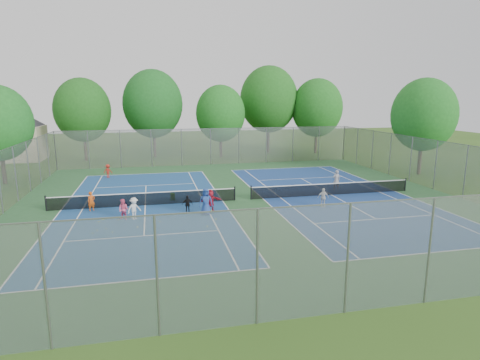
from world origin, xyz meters
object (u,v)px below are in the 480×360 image
object	(u,v)px
net_left	(145,199)
net_right	(332,189)
ball_crate	(124,204)
ball_hopper	(173,197)
instructor	(336,180)

from	to	relation	value
net_left	net_right	bearing A→B (deg)	0.00
net_right	ball_crate	distance (m)	15.42
net_right	ball_crate	bearing A→B (deg)	178.98
ball_hopper	net_right	bearing A→B (deg)	-4.88
instructor	net_right	bearing A→B (deg)	56.85
ball_crate	ball_hopper	world-z (taller)	ball_hopper
net_left	ball_crate	world-z (taller)	net_left
net_left	instructor	xyz separation A→B (m)	(15.11, 1.53, 0.36)
net_left	net_right	distance (m)	14.00
ball_crate	instructor	xyz separation A→B (m)	(16.52, 1.26, 0.67)
ball_hopper	instructor	xyz separation A→B (m)	(13.15, 0.51, 0.55)
net_right	instructor	bearing A→B (deg)	54.07
ball_hopper	net_left	bearing A→B (deg)	-152.36
net_right	ball_crate	xyz separation A→B (m)	(-15.41, 0.27, -0.30)
net_right	ball_hopper	distance (m)	12.08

